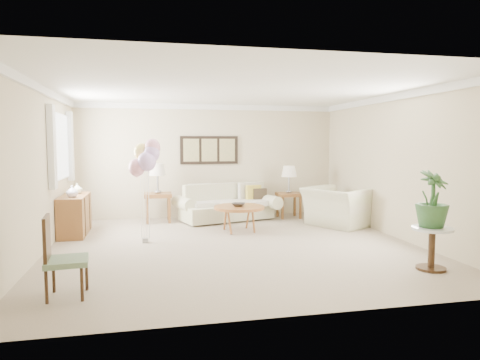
{
  "coord_description": "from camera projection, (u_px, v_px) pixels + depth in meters",
  "views": [
    {
      "loc": [
        -1.37,
        -6.91,
        1.72
      ],
      "look_at": [
        0.23,
        0.6,
        1.05
      ],
      "focal_mm": 32.0,
      "sensor_mm": 36.0,
      "label": 1
    }
  ],
  "objects": [
    {
      "name": "lamp_right",
      "position": [
        289.0,
        172.0,
        9.75
      ],
      "size": [
        0.35,
        0.35,
        0.62
      ],
      "color": "gray",
      "rests_on": "end_table_right"
    },
    {
      "name": "end_table_right",
      "position": [
        289.0,
        197.0,
        9.8
      ],
      "size": [
        0.53,
        0.48,
        0.58
      ],
      "color": "brown",
      "rests_on": "ground"
    },
    {
      "name": "decor_bowl",
      "position": [
        238.0,
        205.0,
        8.24
      ],
      "size": [
        0.33,
        0.33,
        0.06
      ],
      "primitive_type": "imported",
      "rotation": [
        0.0,
        0.0,
        -0.35
      ],
      "color": "#28241F",
      "rests_on": "coffee_table"
    },
    {
      "name": "lamp_left",
      "position": [
        157.0,
        171.0,
        9.21
      ],
      "size": [
        0.37,
        0.37,
        0.64
      ],
      "color": "gray",
      "rests_on": "end_table_left"
    },
    {
      "name": "sofa",
      "position": [
        227.0,
        206.0,
        9.51
      ],
      "size": [
        2.39,
        1.34,
        0.8
      ],
      "color": "beige",
      "rests_on": "ground"
    },
    {
      "name": "ground_plane",
      "position": [
        234.0,
        246.0,
        7.17
      ],
      "size": [
        6.0,
        6.0,
        0.0
      ],
      "primitive_type": "plane",
      "color": "tan"
    },
    {
      "name": "balloon_cluster",
      "position": [
        146.0,
        158.0,
        7.25
      ],
      "size": [
        0.54,
        0.51,
        1.79
      ],
      "color": "gray",
      "rests_on": "ground"
    },
    {
      "name": "accent_chair",
      "position": [
        60.0,
        255.0,
        4.73
      ],
      "size": [
        0.5,
        0.5,
        0.92
      ],
      "color": "gray",
      "rests_on": "ground"
    },
    {
      "name": "vase_white",
      "position": [
        72.0,
        191.0,
        7.69
      ],
      "size": [
        0.23,
        0.23,
        0.21
      ],
      "primitive_type": "imported",
      "rotation": [
        0.0,
        0.0,
        0.11
      ],
      "color": "silver",
      "rests_on": "credenza"
    },
    {
      "name": "credenza",
      "position": [
        75.0,
        215.0,
        8.03
      ],
      "size": [
        0.46,
        1.2,
        0.74
      ],
      "color": "brown",
      "rests_on": "ground"
    },
    {
      "name": "room_shell",
      "position": [
        227.0,
        148.0,
        7.1
      ],
      "size": [
        6.04,
        6.04,
        2.6
      ],
      "color": "beige",
      "rests_on": "ground"
    },
    {
      "name": "potted_plant",
      "position": [
        432.0,
        199.0,
        5.75
      ],
      "size": [
        0.55,
        0.55,
        0.77
      ],
      "primitive_type": "imported",
      "rotation": [
        0.0,
        0.0,
        0.34
      ],
      "color": "#2E5527",
      "rests_on": "side_table"
    },
    {
      "name": "coffee_table",
      "position": [
        239.0,
        208.0,
        8.28
      ],
      "size": [
        0.98,
        0.98,
        0.5
      ],
      "color": "olive",
      "rests_on": "ground"
    },
    {
      "name": "wall_art_triptych",
      "position": [
        209.0,
        150.0,
        9.92
      ],
      "size": [
        1.35,
        0.06,
        0.65
      ],
      "color": "black",
      "rests_on": "ground"
    },
    {
      "name": "armchair",
      "position": [
        338.0,
        207.0,
        8.86
      ],
      "size": [
        1.52,
        1.58,
        0.79
      ],
      "primitive_type": "imported",
      "rotation": [
        0.0,
        0.0,
        2.06
      ],
      "color": "beige",
      "rests_on": "ground"
    },
    {
      "name": "vase_sage",
      "position": [
        77.0,
        188.0,
        8.24
      ],
      "size": [
        0.22,
        0.22,
        0.2
      ],
      "primitive_type": "imported",
      "rotation": [
        0.0,
        0.0,
        -0.17
      ],
      "color": "beige",
      "rests_on": "credenza"
    },
    {
      "name": "side_table",
      "position": [
        432.0,
        238.0,
        5.78
      ],
      "size": [
        0.54,
        0.54,
        0.58
      ],
      "color": "silver",
      "rests_on": "ground"
    },
    {
      "name": "end_table_left",
      "position": [
        158.0,
        198.0,
        9.26
      ],
      "size": [
        0.58,
        0.53,
        0.63
      ],
      "color": "brown",
      "rests_on": "ground"
    }
  ]
}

